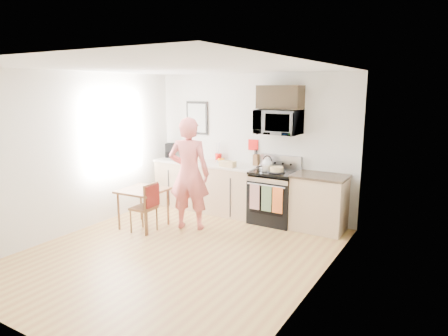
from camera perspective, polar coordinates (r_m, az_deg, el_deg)
The scene contains 28 objects.
floor at distance 5.91m, azimuth -6.72°, elevation -11.99°, with size 4.60×4.60×0.00m, color #AB7542.
back_wall at distance 7.45m, azimuth 3.91°, elevation 3.35°, with size 4.00×0.04×2.60m, color white.
front_wall at distance 4.02m, azimuth -27.64°, elevation -4.86°, with size 4.00×0.04×2.60m, color white.
left_wall at distance 6.92m, azimuth -20.22°, elevation 2.07°, with size 0.04×4.60×2.60m, color white.
right_wall at distance 4.60m, azimuth 13.07°, elevation -1.93°, with size 0.04×4.60×2.60m, color white.
ceiling at distance 5.43m, azimuth -7.37°, elevation 14.08°, with size 4.00×4.60×0.04m, color white.
window at distance 7.39m, azimuth -15.35°, elevation 4.87°, with size 0.06×1.40×1.50m.
cabinet_left at distance 7.75m, azimuth -2.47°, elevation -2.72°, with size 2.10×0.60×0.90m, color tan.
countertop_left at distance 7.65m, azimuth -2.50°, elevation 0.70°, with size 2.14×0.64×0.04m, color #F1E6CF.
cabinet_right at distance 6.82m, azimuth 13.43°, elevation -4.99°, with size 0.84×0.60×0.90m, color tan.
countertop_right at distance 6.71m, azimuth 13.62°, elevation -1.13°, with size 0.88×0.64×0.04m, color black.
range at distance 7.07m, azimuth 7.17°, elevation -4.29°, with size 0.76×0.70×1.16m.
microwave at distance 6.93m, azimuth 7.80°, elevation 6.51°, with size 0.76×0.51×0.42m, color #B0B0B5.
upper_cabinet at distance 6.95m, azimuth 8.04°, elevation 9.98°, with size 0.76×0.35×0.40m, color black.
wall_art at distance 7.99m, azimuth -3.86°, elevation 7.15°, with size 0.50×0.04×0.65m.
wall_trivet at distance 7.41m, azimuth 4.20°, elevation 3.31°, with size 0.20×0.02×0.20m, color #AD120E.
person at distance 6.63m, azimuth -5.01°, elevation -0.82°, with size 0.69×0.45×1.88m, color #C03A35.
dining_table at distance 6.86m, azimuth -11.49°, elevation -3.61°, with size 0.71×0.71×0.66m.
chair at distance 6.58m, azimuth -10.68°, elevation -4.67°, with size 0.41×0.37×0.84m.
knife_block at distance 7.35m, azimuth 4.63°, elevation 1.19°, with size 0.09×0.13×0.20m, color brown.
utensil_crock at distance 7.70m, azimuth -0.81°, elevation 2.06°, with size 0.12×0.12×0.37m.
fruit_bowl at distance 7.58m, azimuth -0.49°, elevation 1.03°, with size 0.22×0.22×0.09m.
milk_carton at distance 7.75m, azimuth -3.42°, elevation 1.83°, with size 0.09×0.09×0.23m, color tan.
coffee_maker at distance 8.24m, azimuth -7.73°, elevation 2.46°, with size 0.22×0.26×0.29m.
bread_bag at distance 7.17m, azimuth 0.53°, elevation 0.59°, with size 0.30×0.14×0.11m, color tan.
cake at distance 6.84m, azimuth 7.52°, elevation -0.24°, with size 0.28×0.28×0.09m.
kettle at distance 7.07m, azimuth 6.21°, elevation 0.67°, with size 0.20×0.20×0.25m.
pot at distance 6.95m, azimuth 5.95°, elevation 0.07°, with size 0.22×0.37×0.11m.
Camera 1 is at (3.35, -4.27, 2.33)m, focal length 32.00 mm.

